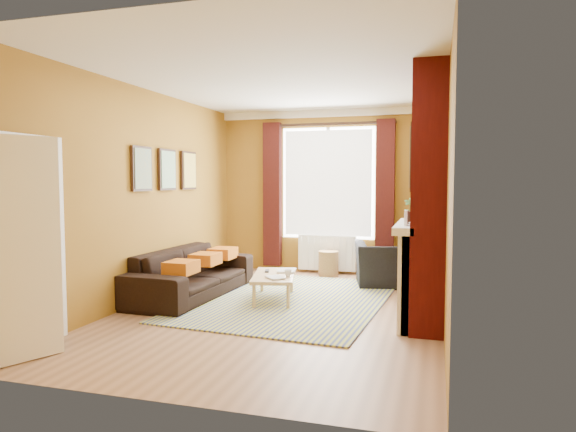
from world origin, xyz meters
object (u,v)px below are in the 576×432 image
object	(u,v)px
armchair	(390,264)
wicker_stool	(328,263)
floor_lamp	(420,202)
sofa	(193,273)
coffee_table	(274,277)

from	to	relation	value
armchair	wicker_stool	distance (m)	1.19
armchair	floor_lamp	distance (m)	1.15
armchair	wicker_stool	xyz separation A→B (m)	(-1.06, 0.53, -0.12)
sofa	armchair	size ratio (longest dim) A/B	2.21
sofa	armchair	distance (m)	2.95
sofa	coffee_table	distance (m)	1.16
sofa	coffee_table	size ratio (longest dim) A/B	1.94
sofa	coffee_table	xyz separation A→B (m)	(1.16, 0.07, -0.01)
sofa	wicker_stool	world-z (taller)	sofa
floor_lamp	sofa	bearing A→B (deg)	-146.12
sofa	floor_lamp	bearing A→B (deg)	-53.50
coffee_table	wicker_stool	world-z (taller)	wicker_stool
coffee_table	floor_lamp	size ratio (longest dim) A/B	0.72
coffee_table	floor_lamp	distance (m)	2.81
coffee_table	wicker_stool	distance (m)	1.96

